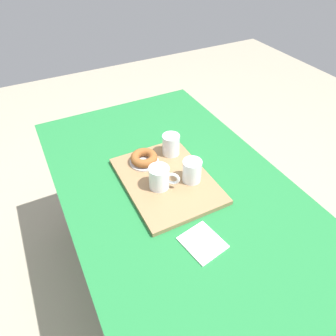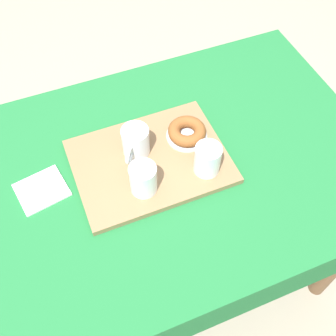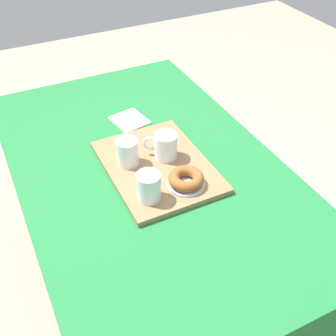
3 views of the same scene
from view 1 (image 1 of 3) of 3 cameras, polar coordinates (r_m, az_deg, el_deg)
name	(u,v)px [view 1 (image 1 of 3)]	position (r m, az deg, el deg)	size (l,w,h in m)	color
ground_plane	(173,280)	(1.84, 0.99, -20.14)	(6.00, 6.00, 0.00)	gray
dining_table	(175,202)	(1.31, 1.31, -6.31)	(1.43, 0.87, 0.75)	#1E6B33
serving_tray	(167,180)	(1.24, -0.26, -2.29)	(0.45, 0.33, 0.02)	olive
tea_mug_left	(160,178)	(1.18, -1.57, -1.87)	(0.09, 0.11, 0.09)	white
water_glass_near	(192,172)	(1.21, 4.47, -0.70)	(0.08, 0.08, 0.09)	white
water_glass_far	(171,146)	(1.34, 0.56, 4.20)	(0.08, 0.08, 0.09)	white
donut_plate_left	(144,162)	(1.31, -4.45, 1.19)	(0.12, 0.12, 0.01)	silver
sugar_donut_left	(144,158)	(1.30, -4.50, 1.92)	(0.12, 0.12, 0.04)	brown
paper_napkin	(203,243)	(1.06, 6.46, -13.63)	(0.13, 0.12, 0.01)	white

